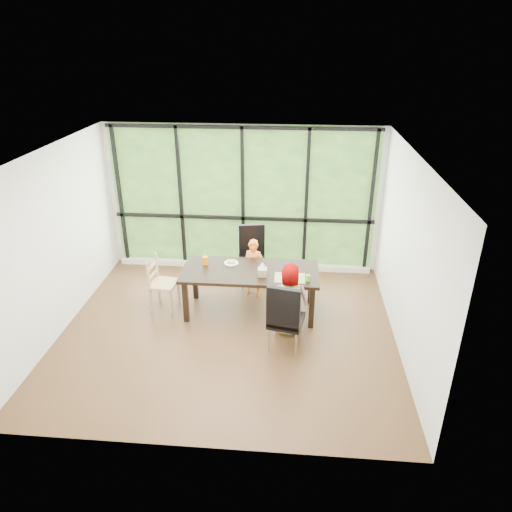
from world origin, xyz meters
name	(u,v)px	position (x,y,z in m)	size (l,w,h in m)	color
ground	(228,330)	(0.00, 0.00, 0.00)	(5.00, 5.00, 0.00)	black
back_wall	(243,199)	(0.00, 2.25, 1.35)	(5.00, 5.00, 0.00)	silver
foliage_backdrop	(243,199)	(0.00, 2.23, 1.35)	(4.80, 0.02, 2.65)	#284E1E
window_mullions	(243,200)	(0.00, 2.19, 1.35)	(4.80, 0.06, 2.65)	black
window_sill	(243,265)	(0.00, 2.15, 0.05)	(4.80, 0.12, 0.10)	silver
dining_table	(250,291)	(0.29, 0.57, 0.38)	(2.14, 0.93, 0.75)	black
chair_window_leather	(253,257)	(0.24, 1.49, 0.54)	(0.46, 0.46, 1.08)	black
chair_interior_leather	(286,316)	(0.88, -0.36, 0.54)	(0.46, 0.46, 1.08)	black
chair_end_beech	(164,284)	(-1.11, 0.56, 0.45)	(0.42, 0.40, 0.90)	tan
child_toddler	(253,268)	(0.29, 1.13, 0.51)	(0.37, 0.24, 1.02)	orange
child_older	(290,300)	(0.92, 0.05, 0.56)	(0.55, 0.36, 1.12)	gray
placemat	(290,278)	(0.91, 0.37, 0.75)	(0.46, 0.34, 0.01)	tan
plate_far	(231,263)	(-0.04, 0.79, 0.76)	(0.23, 0.23, 0.01)	white
plate_near	(289,278)	(0.90, 0.36, 0.76)	(0.26, 0.26, 0.02)	white
orange_cup	(205,260)	(-0.45, 0.72, 0.82)	(0.09, 0.09, 0.14)	orange
green_cup	(308,278)	(1.18, 0.30, 0.80)	(0.06, 0.06, 0.10)	#5BD62B
tissue_box	(262,272)	(0.49, 0.42, 0.81)	(0.14, 0.14, 0.12)	tan
crepe_rolls_far	(231,262)	(-0.04, 0.79, 0.78)	(0.15, 0.12, 0.04)	tan
crepe_rolls_near	(289,276)	(0.90, 0.36, 0.78)	(0.10, 0.12, 0.04)	tan
straw_white	(205,254)	(-0.45, 0.72, 0.93)	(0.01, 0.01, 0.20)	white
straw_pink	(308,273)	(1.18, 0.30, 0.89)	(0.01, 0.01, 0.20)	pink
tissue	(262,265)	(0.49, 0.42, 0.92)	(0.12, 0.12, 0.11)	white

